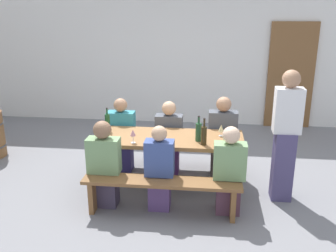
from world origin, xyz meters
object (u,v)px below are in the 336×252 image
object	(u,v)px
bench_near	(162,188)
seated_guest_far_0	(122,137)
wine_bottle_0	(107,122)
tasting_table	(168,143)
wine_bottle_2	(199,132)
seated_guest_near_0	(104,166)
seated_guest_near_2	(229,173)
wooden_door	(291,76)
wine_glass_1	(99,131)
standing_host	(285,138)
wine_bottle_1	(204,135)
wine_glass_0	(133,133)
wine_glass_2	(221,128)
seated_guest_far_2	(222,138)
seated_guest_far_1	(169,139)
bench_far	(173,146)
seated_guest_near_1	(159,170)

from	to	relation	value
bench_near	seated_guest_far_0	bearing A→B (deg)	121.96
wine_bottle_0	seated_guest_far_0	distance (m)	0.52
tasting_table	wine_bottle_2	world-z (taller)	wine_bottle_2
tasting_table	wine_bottle_0	distance (m)	0.89
seated_guest_near_0	seated_guest_far_0	world-z (taller)	seated_guest_far_0
tasting_table	seated_guest_near_2	xyz separation A→B (m)	(0.79, -0.53, -0.15)
wooden_door	wine_glass_1	world-z (taller)	wooden_door
wooden_door	wine_bottle_2	world-z (taller)	wooden_door
seated_guest_near_2	standing_host	distance (m)	0.87
wine_bottle_1	wine_glass_0	size ratio (longest dim) A/B	1.94
seated_guest_near_2	seated_guest_far_0	size ratio (longest dim) A/B	0.98
bench_near	wine_bottle_0	size ratio (longest dim) A/B	5.72
tasting_table	wine_glass_2	distance (m)	0.73
bench_near	seated_guest_far_2	world-z (taller)	seated_guest_far_2
wine_bottle_0	standing_host	xyz separation A→B (m)	(2.34, -0.26, -0.04)
wooden_door	wine_bottle_1	bearing A→B (deg)	-116.88
wine_bottle_0	wine_glass_2	size ratio (longest dim) A/B	2.10
wine_glass_1	seated_guest_far_2	size ratio (longest dim) A/B	0.15
wine_bottle_2	seated_guest_far_1	world-z (taller)	seated_guest_far_1
tasting_table	wine_bottle_1	distance (m)	0.57
wine_bottle_1	wine_glass_0	xyz separation A→B (m)	(-0.89, -0.04, 0.00)
bench_far	wine_glass_2	world-z (taller)	wine_glass_2
seated_guest_near_1	seated_guest_near_2	xyz separation A→B (m)	(0.84, 0.00, 0.01)
seated_guest_near_0	seated_guest_near_2	size ratio (longest dim) A/B	1.01
wooden_door	seated_guest_near_2	size ratio (longest dim) A/B	1.92
seated_guest_far_2	wine_glass_1	bearing A→B (deg)	-64.06
wine_glass_0	seated_guest_near_0	xyz separation A→B (m)	(-0.32, -0.26, -0.35)
tasting_table	bench_near	size ratio (longest dim) A/B	1.05
bench_far	seated_guest_far_0	bearing A→B (deg)	-168.77
wooden_door	wine_glass_1	distance (m)	4.41
bench_near	seated_guest_near_1	bearing A→B (deg)	106.67
tasting_table	seated_guest_far_0	distance (m)	0.93
tasting_table	seated_guest_near_1	size ratio (longest dim) A/B	1.85
bench_near	seated_guest_far_2	bearing A→B (deg)	58.87
wine_glass_2	seated_guest_near_2	size ratio (longest dim) A/B	0.14
bench_near	wine_glass_1	xyz separation A→B (m)	(-0.86, 0.44, 0.52)
wine_glass_2	wine_glass_0	bearing A→B (deg)	-160.82
wine_glass_1	tasting_table	bearing A→B (deg)	15.85
wooden_door	bench_near	world-z (taller)	wooden_door
tasting_table	wine_glass_1	distance (m)	0.92
wine_bottle_2	seated_guest_far_2	size ratio (longest dim) A/B	0.28
wine_bottle_1	bench_far	bearing A→B (deg)	117.34
wine_glass_0	standing_host	size ratio (longest dim) A/B	0.11
bench_near	seated_guest_near_2	distance (m)	0.82
seated_guest_near_0	seated_guest_near_1	xyz separation A→B (m)	(0.68, 0.00, -0.02)
wine_bottle_0	seated_guest_far_2	bearing A→B (deg)	13.34
wooden_door	seated_guest_far_2	xyz separation A→B (m)	(-1.39, -2.47, -0.49)
seated_guest_far_0	seated_guest_near_1	bearing A→B (deg)	33.81
wine_glass_2	seated_guest_far_1	distance (m)	0.92
tasting_table	wine_bottle_2	distance (m)	0.47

